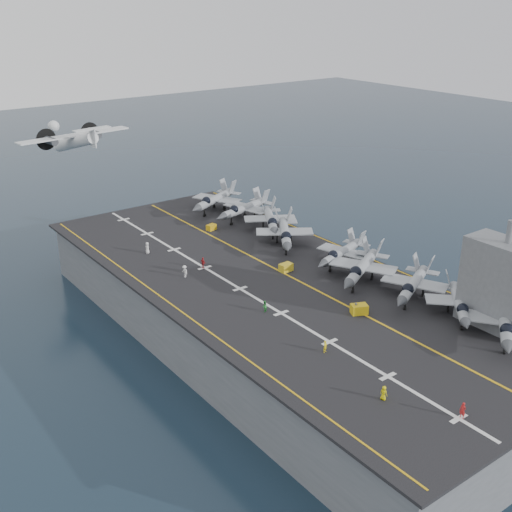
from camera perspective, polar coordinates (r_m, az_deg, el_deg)
ground at (r=105.45m, az=1.31°, el=-7.22°), size 500.00×500.00×0.00m
hull at (r=103.08m, az=1.33°, el=-4.80°), size 36.00×90.00×10.00m
flight_deck at (r=100.81m, az=1.36°, el=-2.17°), size 38.00×92.00×0.40m
foul_line at (r=102.44m, az=2.68°, el=-1.64°), size 0.35×90.00×0.02m
landing_centerline at (r=97.48m, az=-1.43°, el=-2.92°), size 0.50×90.00×0.02m
deck_edge_port at (r=92.25m, az=-7.04°, el=-4.64°), size 0.25×90.00×0.02m
deck_edge_stbd at (r=112.16m, az=8.84°, el=0.30°), size 0.25×90.00×0.02m
island_superstructure at (r=89.82m, az=21.09°, el=-1.56°), size 5.00×10.00×15.00m
fighter_jet_0 at (r=88.90m, az=21.27°, el=-5.39°), size 17.42×16.40×5.04m
fighter_jet_1 at (r=92.58m, az=17.62°, el=-3.89°), size 15.85×15.83×4.67m
fighter_jet_2 at (r=96.14m, az=13.82°, el=-2.36°), size 17.02×14.81×4.96m
fighter_jet_3 at (r=99.95m, az=9.41°, el=-0.92°), size 18.27×16.15×5.30m
fighter_jet_4 at (r=106.13m, az=7.65°, el=0.40°), size 15.31×12.36×4.62m
fighter_jet_5 at (r=113.07m, az=2.58°, el=2.16°), size 17.07×18.25×5.28m
fighter_jet_6 at (r=120.09m, az=1.29°, el=3.35°), size 15.95×17.55×5.07m
fighter_jet_7 at (r=126.44m, az=-1.01°, el=4.34°), size 16.78×13.33×5.11m
fighter_jet_8 at (r=132.04m, az=-3.67°, el=5.12°), size 17.95×15.61×5.23m
tow_cart_a at (r=91.03m, az=9.16°, el=-4.68°), size 2.67×2.27×1.36m
tow_cart_b at (r=103.44m, az=2.68°, el=-1.02°), size 2.20×1.51×1.27m
tow_cart_c at (r=121.73m, az=-3.99°, el=2.56°), size 2.00×1.53×1.07m
crew_0 at (r=73.41m, az=11.29°, el=-11.86°), size 0.88×1.16×1.74m
crew_1 at (r=81.10m, az=6.17°, el=-8.00°), size 1.11×0.89×1.61m
crew_2 at (r=90.31m, az=0.75°, el=-4.50°), size 1.19×1.03×1.66m
crew_3 at (r=101.66m, az=-6.36°, el=-1.36°), size 0.86×1.23×1.97m
crew_4 at (r=104.56m, az=-4.74°, el=-0.62°), size 0.94×1.25×1.91m
crew_5 at (r=111.83m, az=-9.63°, el=0.72°), size 1.11×1.38×2.01m
crew_6 at (r=72.65m, az=17.90°, el=-12.94°), size 0.88×1.21×1.88m
crew_7 at (r=90.80m, az=8.87°, el=-4.62°), size 0.96×1.17×1.68m
transport_plane at (r=143.25m, az=-15.77°, el=9.72°), size 26.89×19.98×5.91m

